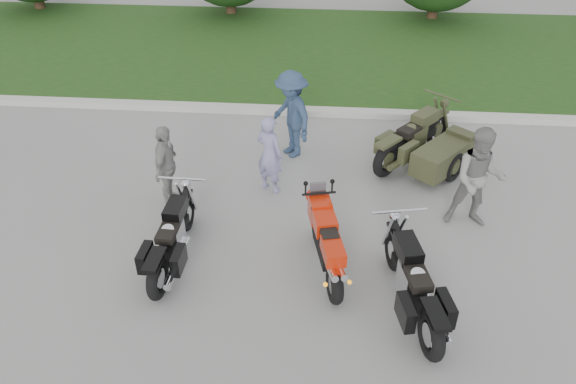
# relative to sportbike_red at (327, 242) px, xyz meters

# --- Properties ---
(ground) EXTENTS (80.00, 80.00, 0.00)m
(ground) POSITION_rel_sportbike_red_xyz_m (-0.67, -0.48, -0.56)
(ground) COLOR gray
(ground) RESTS_ON ground
(curb) EXTENTS (60.00, 0.30, 0.15)m
(curb) POSITION_rel_sportbike_red_xyz_m (-0.67, 5.52, -0.49)
(curb) COLOR #BAB8AF
(curb) RESTS_ON ground
(grass_strip) EXTENTS (60.00, 8.00, 0.14)m
(grass_strip) POSITION_rel_sportbike_red_xyz_m (-0.67, 9.67, -0.49)
(grass_strip) COLOR #2F501B
(grass_strip) RESTS_ON ground
(sportbike_red) EXTENTS (0.66, 2.01, 0.96)m
(sportbike_red) POSITION_rel_sportbike_red_xyz_m (0.00, 0.00, 0.00)
(sportbike_red) COLOR black
(sportbike_red) RESTS_ON ground
(cruiser_left) EXTENTS (0.40, 2.32, 0.89)m
(cruiser_left) POSITION_rel_sportbike_red_xyz_m (-2.45, -0.04, -0.11)
(cruiser_left) COLOR black
(cruiser_left) RESTS_ON ground
(cruiser_right) EXTENTS (0.75, 2.45, 0.95)m
(cruiser_right) POSITION_rel_sportbike_red_xyz_m (1.27, -0.79, -0.08)
(cruiser_right) COLOR black
(cruiser_right) RESTS_ON ground
(cruiser_sidecar) EXTENTS (2.12, 2.34, 0.98)m
(cruiser_sidecar) POSITION_rel_sportbike_red_xyz_m (1.98, 3.21, -0.10)
(cruiser_sidecar) COLOR black
(cruiser_sidecar) RESTS_ON ground
(person_stripe) EXTENTS (0.68, 0.61, 1.56)m
(person_stripe) POSITION_rel_sportbike_red_xyz_m (-1.13, 2.22, 0.22)
(person_stripe) COLOR #8783B2
(person_stripe) RESTS_ON ground
(person_grey) EXTENTS (0.96, 0.77, 1.87)m
(person_grey) POSITION_rel_sportbike_red_xyz_m (2.52, 1.44, 0.37)
(person_grey) COLOR gray
(person_grey) RESTS_ON ground
(person_denim) EXTENTS (1.27, 1.38, 1.87)m
(person_denim) POSITION_rel_sportbike_red_xyz_m (-0.82, 3.59, 0.37)
(person_denim) COLOR navy
(person_denim) RESTS_ON ground
(person_back) EXTENTS (0.44, 0.95, 1.58)m
(person_back) POSITION_rel_sportbike_red_xyz_m (-2.93, 1.63, 0.23)
(person_back) COLOR gray
(person_back) RESTS_ON ground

